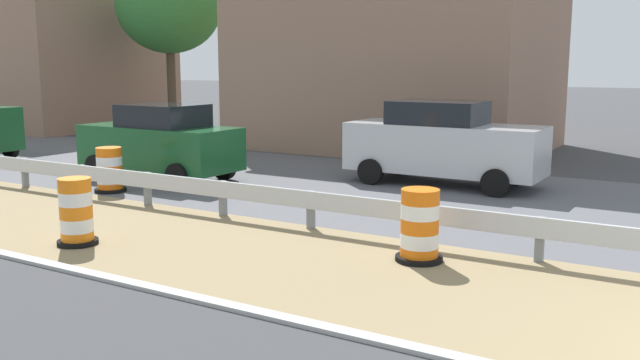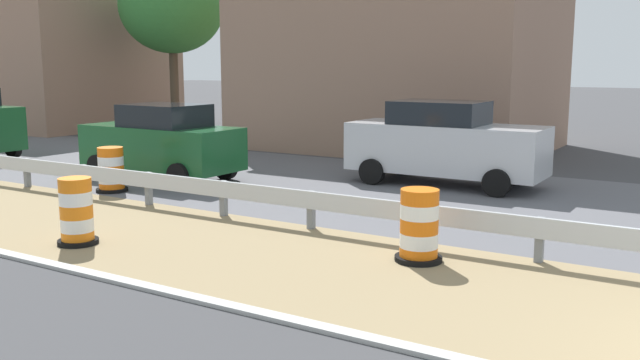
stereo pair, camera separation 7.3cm
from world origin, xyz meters
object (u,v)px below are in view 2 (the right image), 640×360
at_px(traffic_barrel_mid, 111,172).
at_px(traffic_barrel_close, 77,214).
at_px(car_lead_far_lane, 162,142).
at_px(utility_pole_near, 354,26).
at_px(traffic_barrel_nearest, 419,229).
at_px(car_trailing_near_lane, 445,143).

bearing_deg(traffic_barrel_mid, traffic_barrel_close, -138.26).
distance_m(car_lead_far_lane, utility_pole_near, 7.54).
bearing_deg(traffic_barrel_nearest, car_trailing_near_lane, 18.54).
distance_m(traffic_barrel_nearest, car_trailing_near_lane, 6.86).
relative_size(traffic_barrel_nearest, utility_pole_near, 0.14).
bearing_deg(traffic_barrel_close, traffic_barrel_mid, 41.74).
bearing_deg(utility_pole_near, car_trailing_near_lane, -127.84).
relative_size(traffic_barrel_close, car_trailing_near_lane, 0.23).
bearing_deg(traffic_barrel_mid, traffic_barrel_nearest, -100.34).
height_order(traffic_barrel_nearest, car_lead_far_lane, car_lead_far_lane).
relative_size(traffic_barrel_nearest, car_lead_far_lane, 0.26).
bearing_deg(car_trailing_near_lane, utility_pole_near, 141.97).
xyz_separation_m(car_trailing_near_lane, utility_pole_near, (3.51, 4.51, 3.08)).
relative_size(traffic_barrel_nearest, traffic_barrel_close, 1.00).
distance_m(traffic_barrel_close, car_trailing_near_lane, 9.08).
xyz_separation_m(traffic_barrel_close, utility_pole_near, (12.04, 1.45, 3.60)).
relative_size(traffic_barrel_mid, car_lead_far_lane, 0.24).
distance_m(traffic_barrel_nearest, traffic_barrel_close, 5.63).
distance_m(traffic_barrel_close, utility_pole_near, 12.65).
distance_m(traffic_barrel_mid, car_trailing_near_lane, 8.00).
distance_m(traffic_barrel_close, car_lead_far_lane, 6.46).
xyz_separation_m(car_trailing_near_lane, car_lead_far_lane, (-3.06, 6.47, -0.06)).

